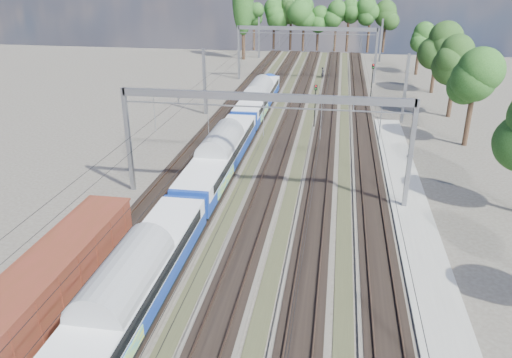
% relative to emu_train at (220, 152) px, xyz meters
% --- Properties ---
extents(track_bed, '(21.00, 130.00, 0.34)m').
position_rel_emu_train_xyz_m(track_bed, '(4.50, 11.46, -2.54)').
color(track_bed, '#47423A').
rests_on(track_bed, ground).
extents(platform, '(3.00, 70.00, 0.30)m').
position_rel_emu_train_xyz_m(platform, '(16.50, -13.54, -2.49)').
color(platform, gray).
rests_on(platform, ground).
extents(catenary, '(25.65, 130.00, 9.00)m').
position_rel_emu_train_xyz_m(catenary, '(4.83, 19.14, 3.76)').
color(catenary, gray).
rests_on(catenary, ground).
extents(tree_belt, '(40.12, 98.63, 11.64)m').
position_rel_emu_train_xyz_m(tree_belt, '(9.88, 62.49, 5.77)').
color(tree_belt, black).
rests_on(tree_belt, ground).
extents(poplar, '(4.40, 4.40, 19.04)m').
position_rel_emu_train_xyz_m(poplar, '(-10.00, 64.46, 9.25)').
color(poplar, black).
rests_on(poplar, ground).
extents(emu_train, '(3.07, 64.86, 4.49)m').
position_rel_emu_train_xyz_m(emu_train, '(0.00, 0.00, 0.00)').
color(emu_train, black).
rests_on(emu_train, ground).
extents(freight_boxcar, '(2.93, 14.15, 3.65)m').
position_rel_emu_train_xyz_m(freight_boxcar, '(-4.50, -19.94, -0.41)').
color(freight_boxcar, black).
rests_on(freight_boxcar, ground).
extents(worker, '(0.70, 0.82, 1.92)m').
position_rel_emu_train_xyz_m(worker, '(7.37, 47.34, -1.68)').
color(worker, black).
rests_on(worker, ground).
extents(signal_near, '(0.37, 0.35, 5.25)m').
position_rel_emu_train_xyz_m(signal_near, '(7.59, 17.47, 0.68)').
color(signal_near, black).
rests_on(signal_near, ground).
extents(signal_far, '(0.39, 0.36, 5.76)m').
position_rel_emu_train_xyz_m(signal_far, '(14.81, 29.97, 1.01)').
color(signal_far, black).
rests_on(signal_far, ground).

